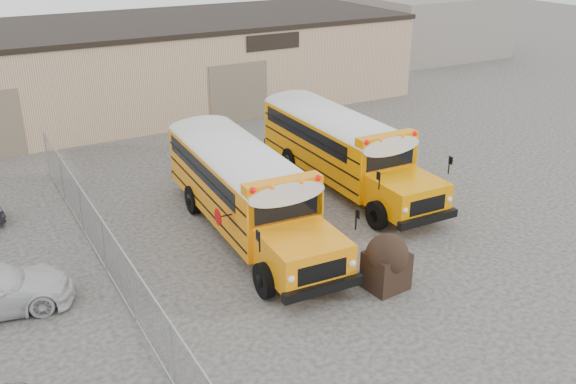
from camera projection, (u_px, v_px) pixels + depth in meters
ground at (331, 266)px, 19.38m from camera, size 120.00×120.00×0.00m
warehouse at (132, 66)px, 34.51m from camera, size 30.20×10.20×4.67m
chainlink_fence at (103, 244)px, 18.76m from camera, size 0.07×18.07×1.81m
distant_building_right at (428, 26)px, 48.53m from camera, size 10.00×8.00×4.40m
school_bus_left at (187, 133)px, 25.97m from camera, size 3.22×10.01×2.90m
school_bus_right at (272, 107)px, 29.64m from camera, size 2.66×9.81×2.86m
tarp_bundle at (387, 261)px, 17.92m from camera, size 1.21×1.21×1.66m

